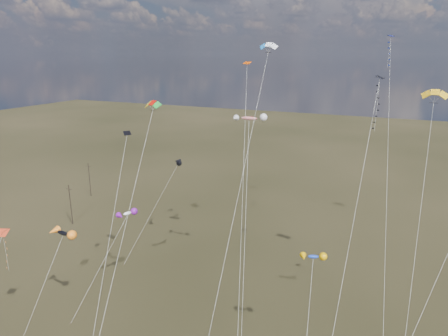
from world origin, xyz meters
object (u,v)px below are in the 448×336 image
at_px(utility_pole_far, 90,179).
at_px(novelty_black_orange, 63,233).
at_px(utility_pole_near, 71,204).
at_px(diamond_black_high, 375,118).
at_px(parafoil_yellow, 435,93).

relative_size(utility_pole_far, novelty_black_orange, 0.63).
height_order(utility_pole_near, diamond_black_high, diamond_black_high).
height_order(diamond_black_high, novelty_black_orange, diamond_black_high).
relative_size(utility_pole_near, novelty_black_orange, 0.63).
bearing_deg(utility_pole_far, utility_pole_near, -60.26).
xyz_separation_m(parafoil_yellow, novelty_black_orange, (-37.53, -20.10, -15.81)).
bearing_deg(parafoil_yellow, utility_pole_near, 177.60).
xyz_separation_m(utility_pole_near, parafoil_yellow, (59.72, -2.50, 23.74)).
bearing_deg(parafoil_yellow, diamond_black_high, -155.58).
height_order(utility_pole_far, novelty_black_orange, novelty_black_orange).
xyz_separation_m(diamond_black_high, novelty_black_orange, (-31.59, -17.40, -13.07)).
bearing_deg(utility_pole_near, diamond_black_high, -5.52).
relative_size(diamond_black_high, parafoil_yellow, 1.04).
xyz_separation_m(utility_pole_near, diamond_black_high, (53.79, -5.20, 20.99)).
relative_size(utility_pole_near, parafoil_yellow, 0.28).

